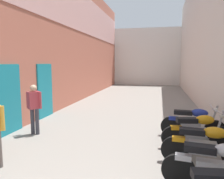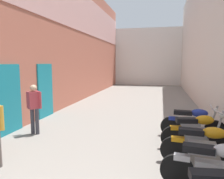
% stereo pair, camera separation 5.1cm
% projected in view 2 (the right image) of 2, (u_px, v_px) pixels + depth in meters
% --- Properties ---
extents(ground_plane, '(38.00, 38.00, 0.00)m').
position_uv_depth(ground_plane, '(128.00, 114.00, 9.53)').
color(ground_plane, gray).
extents(building_left, '(0.45, 22.00, 7.30)m').
position_uv_depth(building_left, '(70.00, 36.00, 11.73)').
color(building_left, '#B76651').
rests_on(building_left, ground).
extents(building_right, '(0.45, 22.00, 7.45)m').
position_uv_depth(building_right, '(208.00, 31.00, 10.23)').
color(building_right, beige).
rests_on(building_right, ground).
extents(building_far_end, '(9.59, 2.00, 5.74)m').
position_uv_depth(building_far_end, '(148.00, 57.00, 22.72)').
color(building_far_end, silver).
rests_on(building_far_end, ground).
extents(motorcycle_third, '(1.84, 0.58, 1.04)m').
position_uv_depth(motorcycle_third, '(216.00, 166.00, 3.68)').
color(motorcycle_third, black).
rests_on(motorcycle_third, ground).
extents(motorcycle_fourth, '(1.85, 0.58, 1.04)m').
position_uv_depth(motorcycle_fourth, '(205.00, 145.00, 4.62)').
color(motorcycle_fourth, black).
rests_on(motorcycle_fourth, ground).
extents(motorcycle_fifth, '(1.84, 0.58, 1.04)m').
position_uv_depth(motorcycle_fifth, '(197.00, 130.00, 5.60)').
color(motorcycle_fifth, black).
rests_on(motorcycle_fifth, ground).
extents(motorcycle_sixth, '(1.85, 0.58, 1.04)m').
position_uv_depth(motorcycle_sixth, '(193.00, 122.00, 6.40)').
color(motorcycle_sixth, black).
rests_on(motorcycle_sixth, ground).
extents(pedestrian_further_down, '(0.52, 0.39, 1.57)m').
position_uv_depth(pedestrian_further_down, '(34.00, 106.00, 6.75)').
color(pedestrian_further_down, '#383842').
rests_on(pedestrian_further_down, ground).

